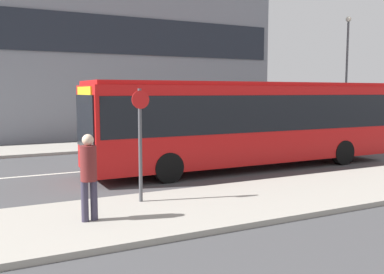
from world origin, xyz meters
The scene contains 9 objects.
ground_plane centered at (0.00, 0.00, 0.00)m, with size 120.00×120.00×0.00m, color #444447.
sidewalk_near centered at (0.00, -6.25, 0.07)m, with size 44.00×3.50×0.13m.
sidewalk_far centered at (0.00, 6.25, 0.07)m, with size 44.00×3.50×0.13m.
lane_centerline centered at (0.00, 0.00, 0.00)m, with size 41.80×0.16×0.01m.
city_bus centered at (2.84, -1.94, 1.83)m, with size 12.01×2.56×3.18m.
parked_car_0 centered at (15.63, 3.48, 0.61)m, with size 4.68×1.85×1.27m.
pedestrian_near_stop centered at (-4.09, -6.35, 1.18)m, with size 0.35×0.34×1.84m.
bus_stop_sign centered at (-2.58, -5.34, 1.75)m, with size 0.44×0.12×2.79m.
street_lamp centered at (15.83, 5.70, 4.70)m, with size 0.36×0.36×7.59m.
Camera 1 is at (-6.11, -15.16, 2.84)m, focal length 40.00 mm.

